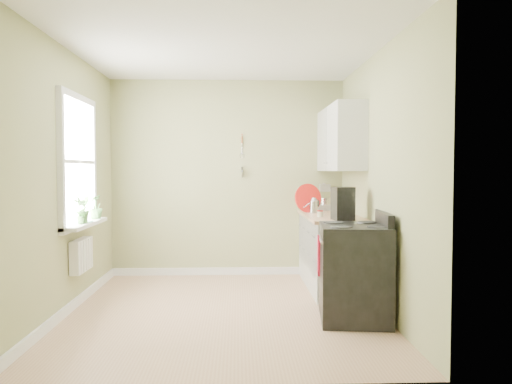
{
  "coord_description": "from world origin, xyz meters",
  "views": [
    {
      "loc": [
        0.14,
        -5.12,
        1.47
      ],
      "look_at": [
        0.35,
        0.55,
        1.21
      ],
      "focal_mm": 35.0,
      "sensor_mm": 36.0,
      "label": 1
    }
  ],
  "objects_px": {
    "stove": "(355,272)",
    "kettle": "(314,205)",
    "coffee_maker": "(343,204)",
    "stand_mixer": "(325,198)"
  },
  "relations": [
    {
      "from": "stove",
      "to": "kettle",
      "type": "relative_size",
      "value": 5.33
    },
    {
      "from": "stand_mixer",
      "to": "coffee_maker",
      "type": "relative_size",
      "value": 1.09
    },
    {
      "from": "stove",
      "to": "coffee_maker",
      "type": "xyz_separation_m",
      "value": [
        0.02,
        0.67,
        0.61
      ]
    },
    {
      "from": "stove",
      "to": "stand_mixer",
      "type": "relative_size",
      "value": 2.66
    },
    {
      "from": "stand_mixer",
      "to": "kettle",
      "type": "relative_size",
      "value": 2.0
    },
    {
      "from": "stove",
      "to": "kettle",
      "type": "xyz_separation_m",
      "value": [
        -0.16,
        1.58,
        0.54
      ]
    },
    {
      "from": "stand_mixer",
      "to": "coffee_maker",
      "type": "height_order",
      "value": "stand_mixer"
    },
    {
      "from": "stove",
      "to": "kettle",
      "type": "bearing_deg",
      "value": 95.87
    },
    {
      "from": "coffee_maker",
      "to": "stove",
      "type": "bearing_deg",
      "value": -91.59
    },
    {
      "from": "kettle",
      "to": "coffee_maker",
      "type": "bearing_deg",
      "value": -78.78
    }
  ]
}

